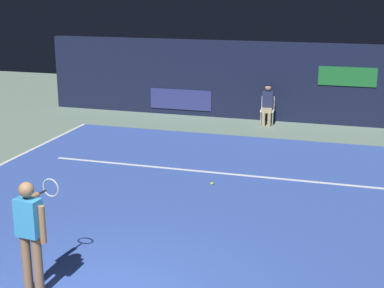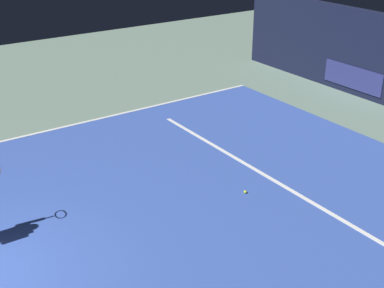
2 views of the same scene
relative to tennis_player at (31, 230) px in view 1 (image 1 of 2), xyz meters
The scene contains 7 objects.
ground_plane 4.39m from the tennis_player, 76.72° to the left, with size 30.24×30.24×0.00m, color slate.
court_surface 4.39m from the tennis_player, 76.72° to the left, with size 10.42×11.06×0.01m, color #3856B2.
line_service 6.26m from the tennis_player, 80.84° to the left, with size 8.13×0.10×0.01m, color white.
back_wall 12.16m from the tennis_player, 85.37° to the left, with size 14.78×0.33×2.60m.
tennis_player is the anchor object (origin of this frame).
line_judge_on_chair 11.50m from the tennis_player, 82.38° to the left, with size 0.47×0.55×1.32m.
tennis_ball 5.48m from the tennis_player, 75.98° to the left, with size 0.07×0.07×0.07m, color #CCE033.
Camera 1 is at (3.38, -6.13, 4.37)m, focal length 53.06 mm.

